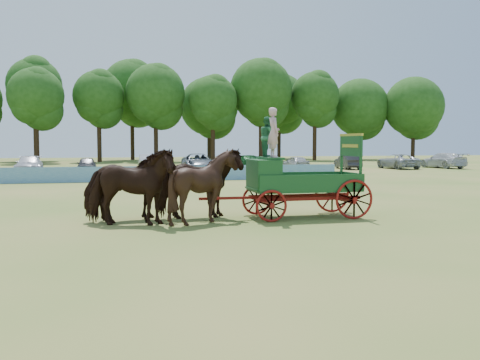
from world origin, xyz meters
name	(u,v)px	position (x,y,z in m)	size (l,w,h in m)	color
ground	(231,214)	(0.00, 0.00, 0.00)	(160.00, 160.00, 0.00)	#9D8346
horse_lead_left	(130,187)	(-3.72, -1.83, 1.24)	(1.34, 2.93, 2.48)	black
horse_lead_right	(129,185)	(-3.72, -0.73, 1.24)	(1.34, 2.93, 2.48)	black
horse_wheel_left	(204,186)	(-1.32, -1.83, 1.24)	(2.00, 2.25, 2.48)	black
horse_wheel_right	(199,183)	(-1.32, -0.73, 1.24)	(1.34, 2.93, 2.48)	black
farm_dray	(284,172)	(1.65, -1.27, 1.63)	(6.00, 2.00, 3.86)	maroon
sponsor_banner	(160,174)	(-1.00, 18.00, 0.53)	(26.00, 0.08, 1.05)	#1D64A0
parked_cars	(182,163)	(2.15, 30.34, 0.77)	(58.32, 6.90, 1.64)	silver
treeline	(135,97)	(-0.77, 60.66, 9.34)	(94.32, 21.61, 15.47)	#382314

